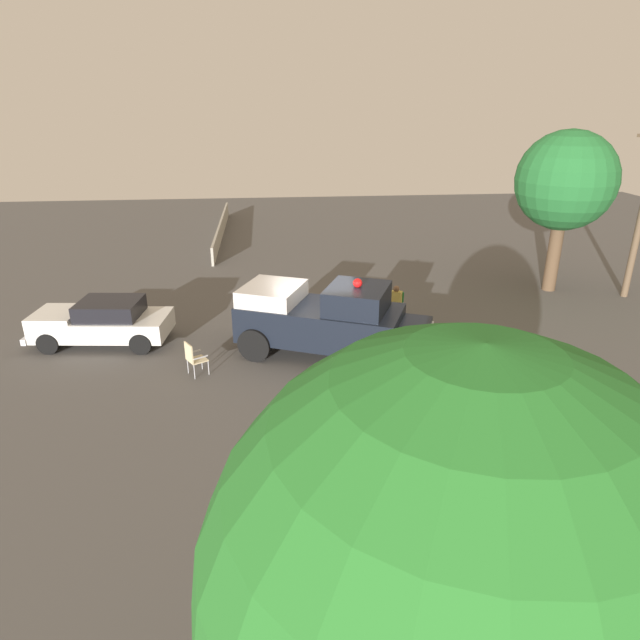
{
  "coord_description": "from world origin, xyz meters",
  "views": [
    {
      "loc": [
        15.82,
        -1.44,
        7.34
      ],
      "look_at": [
        0.45,
        0.12,
        1.15
      ],
      "focal_mm": 30.59,
      "sensor_mm": 36.0,
      "label": 1
    }
  ],
  "objects_px": {
    "vintage_fire_truck": "(327,319)",
    "lawn_chair_near_truck": "(396,304)",
    "classic_hot_rod": "(101,321)",
    "oak_tree_left": "(456,586)",
    "traffic_cone": "(413,351)",
    "lawn_chair_by_car": "(193,357)",
    "oak_tree_right": "(566,182)",
    "spectator_seated": "(395,302)"
  },
  "relations": [
    {
      "from": "oak_tree_left",
      "to": "vintage_fire_truck",
      "type": "bearing_deg",
      "value": 177.56
    },
    {
      "from": "oak_tree_right",
      "to": "traffic_cone",
      "type": "height_order",
      "value": "oak_tree_right"
    },
    {
      "from": "oak_tree_right",
      "to": "traffic_cone",
      "type": "relative_size",
      "value": 10.12
    },
    {
      "from": "lawn_chair_near_truck",
      "to": "traffic_cone",
      "type": "distance_m",
      "value": 3.4
    },
    {
      "from": "spectator_seated",
      "to": "lawn_chair_near_truck",
      "type": "bearing_deg",
      "value": 151.42
    },
    {
      "from": "lawn_chair_by_car",
      "to": "vintage_fire_truck",
      "type": "bearing_deg",
      "value": 103.53
    },
    {
      "from": "classic_hot_rod",
      "to": "vintage_fire_truck",
      "type": "bearing_deg",
      "value": 76.83
    },
    {
      "from": "lawn_chair_by_car",
      "to": "oak_tree_left",
      "type": "distance_m",
      "value": 12.62
    },
    {
      "from": "vintage_fire_truck",
      "to": "lawn_chair_near_truck",
      "type": "distance_m",
      "value": 3.99
    },
    {
      "from": "classic_hot_rod",
      "to": "lawn_chair_by_car",
      "type": "relative_size",
      "value": 4.45
    },
    {
      "from": "spectator_seated",
      "to": "oak_tree_right",
      "type": "bearing_deg",
      "value": 110.92
    },
    {
      "from": "traffic_cone",
      "to": "oak_tree_right",
      "type": "bearing_deg",
      "value": 129.06
    },
    {
      "from": "classic_hot_rod",
      "to": "traffic_cone",
      "type": "bearing_deg",
      "value": 76.76
    },
    {
      "from": "lawn_chair_near_truck",
      "to": "oak_tree_left",
      "type": "relative_size",
      "value": 0.17
    },
    {
      "from": "spectator_seated",
      "to": "oak_tree_left",
      "type": "distance_m",
      "value": 15.94
    },
    {
      "from": "spectator_seated",
      "to": "traffic_cone",
      "type": "bearing_deg",
      "value": -3.2
    },
    {
      "from": "spectator_seated",
      "to": "oak_tree_right",
      "type": "height_order",
      "value": "oak_tree_right"
    },
    {
      "from": "oak_tree_left",
      "to": "traffic_cone",
      "type": "bearing_deg",
      "value": 165.45
    },
    {
      "from": "lawn_chair_by_car",
      "to": "spectator_seated",
      "type": "xyz_separation_m",
      "value": [
        -3.6,
        6.71,
        0.11
      ]
    },
    {
      "from": "vintage_fire_truck",
      "to": "oak_tree_left",
      "type": "distance_m",
      "value": 12.91
    },
    {
      "from": "lawn_chair_by_car",
      "to": "oak_tree_left",
      "type": "height_order",
      "value": "oak_tree_left"
    },
    {
      "from": "vintage_fire_truck",
      "to": "classic_hot_rod",
      "type": "bearing_deg",
      "value": -103.17
    },
    {
      "from": "oak_tree_right",
      "to": "traffic_cone",
      "type": "xyz_separation_m",
      "value": [
        6.03,
        -7.43,
        -4.14
      ]
    },
    {
      "from": "vintage_fire_truck",
      "to": "oak_tree_left",
      "type": "relative_size",
      "value": 1.04
    },
    {
      "from": "classic_hot_rod",
      "to": "oak_tree_left",
      "type": "relative_size",
      "value": 0.75
    },
    {
      "from": "oak_tree_left",
      "to": "oak_tree_right",
      "type": "relative_size",
      "value": 0.94
    },
    {
      "from": "oak_tree_left",
      "to": "traffic_cone",
      "type": "xyz_separation_m",
      "value": [
        -11.94,
        3.1,
        -3.89
      ]
    },
    {
      "from": "spectator_seated",
      "to": "lawn_chair_by_car",
      "type": "bearing_deg",
      "value": -61.77
    },
    {
      "from": "lawn_chair_by_car",
      "to": "oak_tree_left",
      "type": "bearing_deg",
      "value": 16.45
    },
    {
      "from": "classic_hot_rod",
      "to": "oak_tree_right",
      "type": "distance_m",
      "value": 17.95
    },
    {
      "from": "lawn_chair_near_truck",
      "to": "traffic_cone",
      "type": "xyz_separation_m",
      "value": [
        3.38,
        -0.25,
        -0.28
      ]
    },
    {
      "from": "oak_tree_right",
      "to": "oak_tree_left",
      "type": "bearing_deg",
      "value": -30.37
    },
    {
      "from": "traffic_cone",
      "to": "oak_tree_left",
      "type": "bearing_deg",
      "value": -14.55
    },
    {
      "from": "lawn_chair_by_car",
      "to": "oak_tree_right",
      "type": "distance_m",
      "value": 15.82
    },
    {
      "from": "vintage_fire_truck",
      "to": "classic_hot_rod",
      "type": "height_order",
      "value": "vintage_fire_truck"
    },
    {
      "from": "lawn_chair_near_truck",
      "to": "lawn_chair_by_car",
      "type": "xyz_separation_m",
      "value": [
        3.72,
        -6.77,
        0.0
      ]
    },
    {
      "from": "lawn_chair_by_car",
      "to": "oak_tree_right",
      "type": "xyz_separation_m",
      "value": [
        -6.37,
        13.96,
        3.86
      ]
    },
    {
      "from": "vintage_fire_truck",
      "to": "spectator_seated",
      "type": "xyz_separation_m",
      "value": [
        -2.65,
        2.75,
        -0.5
      ]
    },
    {
      "from": "classic_hot_rod",
      "to": "lawn_chair_by_car",
      "type": "xyz_separation_m",
      "value": [
        2.63,
        3.21,
        -0.16
      ]
    },
    {
      "from": "lawn_chair_by_car",
      "to": "traffic_cone",
      "type": "distance_m",
      "value": 6.54
    },
    {
      "from": "lawn_chair_by_car",
      "to": "spectator_seated",
      "type": "relative_size",
      "value": 0.79
    },
    {
      "from": "lawn_chair_by_car",
      "to": "lawn_chair_near_truck",
      "type": "bearing_deg",
      "value": 118.77
    }
  ]
}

